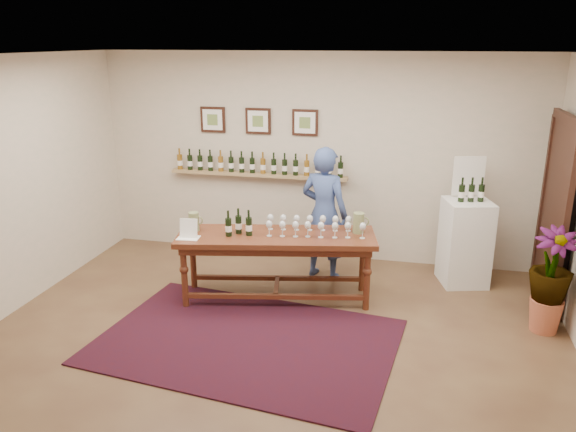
% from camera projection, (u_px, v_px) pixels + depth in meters
% --- Properties ---
extents(ground, '(6.00, 6.00, 0.00)m').
position_uv_depth(ground, '(270.00, 342.00, 5.71)').
color(ground, '#4E3122').
rests_on(ground, ground).
extents(room_shell, '(6.00, 6.00, 6.00)m').
position_uv_depth(room_shell, '(481.00, 200.00, 6.64)').
color(room_shell, beige).
rests_on(room_shell, ground).
extents(rug, '(3.17, 2.30, 0.02)m').
position_uv_depth(rug, '(247.00, 341.00, 5.71)').
color(rug, '#4D0E0D').
rests_on(rug, ground).
extents(tasting_table, '(2.36, 1.15, 0.80)m').
position_uv_depth(tasting_table, '(276.00, 244.00, 6.47)').
color(tasting_table, '#452611').
rests_on(tasting_table, ground).
extents(table_glasses, '(1.42, 0.53, 0.19)m').
position_uv_depth(table_glasses, '(309.00, 226.00, 6.43)').
color(table_glasses, silver).
rests_on(table_glasses, tasting_table).
extents(table_bottles, '(0.30, 0.23, 0.29)m').
position_uv_depth(table_bottles, '(239.00, 222.00, 6.39)').
color(table_bottles, black).
rests_on(table_bottles, tasting_table).
extents(pitcher_left, '(0.15, 0.15, 0.22)m').
position_uv_depth(pitcher_left, '(194.00, 222.00, 6.53)').
color(pitcher_left, olive).
rests_on(pitcher_left, tasting_table).
extents(pitcher_right, '(0.16, 0.16, 0.24)m').
position_uv_depth(pitcher_right, '(359.00, 223.00, 6.45)').
color(pitcher_right, olive).
rests_on(pitcher_right, tasting_table).
extents(menu_card, '(0.26, 0.20, 0.22)m').
position_uv_depth(menu_card, '(189.00, 228.00, 6.30)').
color(menu_card, white).
rests_on(menu_card, tasting_table).
extents(display_pedestal, '(0.65, 0.65, 1.07)m').
position_uv_depth(display_pedestal, '(465.00, 242.00, 6.95)').
color(display_pedestal, white).
rests_on(display_pedestal, ground).
extents(pedestal_bottles, '(0.29, 0.14, 0.28)m').
position_uv_depth(pedestal_bottles, '(472.00, 190.00, 6.73)').
color(pedestal_bottles, black).
rests_on(pedestal_bottles, display_pedestal).
extents(info_sign, '(0.38, 0.12, 0.54)m').
position_uv_depth(info_sign, '(469.00, 176.00, 6.89)').
color(info_sign, white).
rests_on(info_sign, display_pedestal).
extents(potted_plant, '(0.57, 0.57, 0.98)m').
position_uv_depth(potted_plant, '(550.00, 281.00, 5.76)').
color(potted_plant, '#B75B3D').
rests_on(potted_plant, ground).
extents(person, '(0.71, 0.57, 1.70)m').
position_uv_depth(person, '(324.00, 214.00, 7.04)').
color(person, '#374B83').
rests_on(person, ground).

